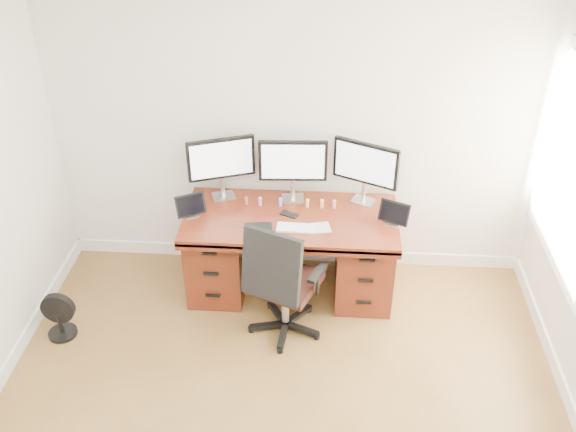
# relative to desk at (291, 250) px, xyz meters

# --- Properties ---
(back_wall) EXTENTS (4.00, 0.10, 2.70)m
(back_wall) POSITION_rel_desk_xyz_m (0.00, 0.42, 0.95)
(back_wall) COLOR silver
(back_wall) RESTS_ON ground
(desk) EXTENTS (1.70, 0.80, 0.75)m
(desk) POSITION_rel_desk_xyz_m (0.00, 0.00, 0.00)
(desk) COLOR #592111
(desk) RESTS_ON ground
(office_chair) EXTENTS (0.72, 0.72, 1.03)m
(office_chair) POSITION_rel_desk_xyz_m (-0.03, -0.55, -0.06)
(office_chair) COLOR black
(office_chair) RESTS_ON ground
(floor_fan) EXTENTS (0.26, 0.22, 0.38)m
(floor_fan) POSITION_rel_desk_xyz_m (-1.75, -0.70, -0.22)
(floor_fan) COLOR black
(floor_fan) RESTS_ON ground
(monitor_left) EXTENTS (0.53, 0.22, 0.53)m
(monitor_left) POSITION_rel_desk_xyz_m (-0.58, 0.24, 0.68)
(monitor_left) COLOR silver
(monitor_left) RESTS_ON desk
(monitor_center) EXTENTS (0.55, 0.15, 0.53)m
(monitor_center) POSITION_rel_desk_xyz_m (0.00, 0.24, 0.68)
(monitor_center) COLOR silver
(monitor_center) RESTS_ON desk
(monitor_right) EXTENTS (0.51, 0.27, 0.53)m
(monitor_right) POSITION_rel_desk_xyz_m (0.58, 0.24, 0.68)
(monitor_right) COLOR silver
(monitor_right) RESTS_ON desk
(tablet_left) EXTENTS (0.24, 0.18, 0.19)m
(tablet_left) POSITION_rel_desk_xyz_m (-0.79, -0.08, 0.43)
(tablet_left) COLOR silver
(tablet_left) RESTS_ON desk
(tablet_right) EXTENTS (0.25, 0.16, 0.19)m
(tablet_right) POSITION_rel_desk_xyz_m (0.81, -0.08, 0.43)
(tablet_right) COLOR silver
(tablet_right) RESTS_ON desk
(keyboard) EXTENTS (0.29, 0.13, 0.01)m
(keyboard) POSITION_rel_desk_xyz_m (0.05, -0.20, 0.36)
(keyboard) COLOR white
(keyboard) RESTS_ON desk
(trackpad) EXTENTS (0.17, 0.17, 0.01)m
(trackpad) POSITION_rel_desk_xyz_m (0.24, -0.18, 0.35)
(trackpad) COLOR silver
(trackpad) RESTS_ON desk
(drawing_tablet) EXTENTS (0.23, 0.17, 0.01)m
(drawing_tablet) POSITION_rel_desk_xyz_m (-0.24, -0.21, 0.35)
(drawing_tablet) COLOR black
(drawing_tablet) RESTS_ON desk
(phone) EXTENTS (0.15, 0.12, 0.01)m
(phone) POSITION_rel_desk_xyz_m (-0.01, -0.01, 0.35)
(phone) COLOR black
(phone) RESTS_ON desk
(figurine_brown) EXTENTS (0.03, 0.03, 0.08)m
(figurine_brown) POSITION_rel_desk_xyz_m (-0.37, 0.12, 0.39)
(figurine_brown) COLOR brown
(figurine_brown) RESTS_ON desk
(figurine_purple) EXTENTS (0.03, 0.03, 0.08)m
(figurine_purple) POSITION_rel_desk_xyz_m (-0.26, 0.12, 0.39)
(figurine_purple) COLOR #AF6AD6
(figurine_purple) RESTS_ON desk
(figurine_blue) EXTENTS (0.03, 0.03, 0.08)m
(figurine_blue) POSITION_rel_desk_xyz_m (-0.09, 0.12, 0.39)
(figurine_blue) COLOR #5B70EB
(figurine_blue) RESTS_ON desk
(figurine_yellow) EXTENTS (0.03, 0.03, 0.08)m
(figurine_yellow) POSITION_rel_desk_xyz_m (0.13, 0.12, 0.39)
(figurine_yellow) COLOR #E7B26F
(figurine_yellow) RESTS_ON desk
(figurine_orange) EXTENTS (0.03, 0.03, 0.08)m
(figurine_orange) POSITION_rel_desk_xyz_m (0.24, 0.12, 0.39)
(figurine_orange) COLOR #FF9B58
(figurine_orange) RESTS_ON desk
(figurine_pink) EXTENTS (0.03, 0.03, 0.08)m
(figurine_pink) POSITION_rel_desk_xyz_m (0.34, 0.12, 0.39)
(figurine_pink) COLOR #E76489
(figurine_pink) RESTS_ON desk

